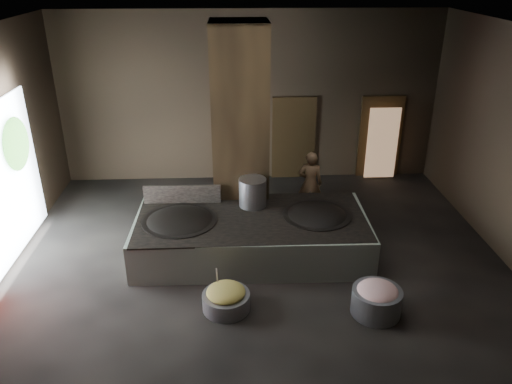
{
  "coord_description": "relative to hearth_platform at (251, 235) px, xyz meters",
  "views": [
    {
      "loc": [
        -0.47,
        -8.48,
        5.59
      ],
      "look_at": [
        -0.01,
        0.79,
        1.25
      ],
      "focal_mm": 35.0,
      "sensor_mm": 36.0,
      "label": 1
    }
  ],
  "objects": [
    {
      "name": "floor",
      "position": [
        0.12,
        -0.47,
        -0.46
      ],
      "size": [
        10.0,
        9.0,
        0.1
      ],
      "primitive_type": "cube",
      "color": "black",
      "rests_on": "ground"
    },
    {
      "name": "ceiling",
      "position": [
        0.12,
        -0.47,
        4.14
      ],
      "size": [
        10.0,
        9.0,
        0.1
      ],
      "primitive_type": "cube",
      "color": "black",
      "rests_on": "back_wall"
    },
    {
      "name": "back_wall",
      "position": [
        0.12,
        4.08,
        1.84
      ],
      "size": [
        10.0,
        0.1,
        4.5
      ],
      "primitive_type": "cube",
      "color": "black",
      "rests_on": "ground"
    },
    {
      "name": "front_wall",
      "position": [
        0.12,
        -5.02,
        1.84
      ],
      "size": [
        10.0,
        0.1,
        4.5
      ],
      "primitive_type": "cube",
      "color": "black",
      "rests_on": "ground"
    },
    {
      "name": "pillar",
      "position": [
        -0.18,
        1.43,
        1.84
      ],
      "size": [
        1.2,
        1.2,
        4.5
      ],
      "primitive_type": "cube",
      "color": "black",
      "rests_on": "ground"
    },
    {
      "name": "hearth_platform",
      "position": [
        0.0,
        0.0,
        0.0
      ],
      "size": [
        4.77,
        2.35,
        0.82
      ],
      "primitive_type": "cube",
      "rotation": [
        0.0,
        0.0,
        -0.02
      ],
      "color": "#A0B19F",
      "rests_on": "ground"
    },
    {
      "name": "platform_cap",
      "position": [
        0.0,
        -0.0,
        0.4
      ],
      "size": [
        4.62,
        2.22,
        0.03
      ],
      "primitive_type": "cube",
      "color": "black",
      "rests_on": "hearth_platform"
    },
    {
      "name": "wok_left",
      "position": [
        -1.45,
        -0.05,
        0.34
      ],
      "size": [
        1.49,
        1.49,
        0.41
      ],
      "primitive_type": "ellipsoid",
      "color": "black",
      "rests_on": "hearth_platform"
    },
    {
      "name": "wok_left_rim",
      "position": [
        -1.45,
        -0.05,
        0.41
      ],
      "size": [
        1.52,
        1.52,
        0.05
      ],
      "primitive_type": "cylinder",
      "color": "black",
      "rests_on": "hearth_platform"
    },
    {
      "name": "wok_right",
      "position": [
        1.35,
        0.05,
        0.34
      ],
      "size": [
        1.39,
        1.39,
        0.39
      ],
      "primitive_type": "ellipsoid",
      "color": "black",
      "rests_on": "hearth_platform"
    },
    {
      "name": "wok_right_rim",
      "position": [
        1.35,
        0.05,
        0.41
      ],
      "size": [
        1.42,
        1.42,
        0.05
      ],
      "primitive_type": "cylinder",
      "color": "black",
      "rests_on": "hearth_platform"
    },
    {
      "name": "stock_pot",
      "position": [
        0.05,
        0.55,
        0.72
      ],
      "size": [
        0.58,
        0.58,
        0.62
      ],
      "primitive_type": "cylinder",
      "color": "#ABACB3",
      "rests_on": "hearth_platform"
    },
    {
      "name": "splash_guard",
      "position": [
        -1.45,
        0.75,
        0.62
      ],
      "size": [
        1.64,
        0.09,
        0.41
      ],
      "primitive_type": "cube",
      "rotation": [
        0.0,
        0.0,
        -0.02
      ],
      "color": "black",
      "rests_on": "hearth_platform"
    },
    {
      "name": "cook",
      "position": [
        1.46,
        1.73,
        0.38
      ],
      "size": [
        0.62,
        0.44,
        1.57
      ],
      "primitive_type": "imported",
      "rotation": [
        0.0,
        0.0,
        3.01
      ],
      "color": "#836243",
      "rests_on": "ground"
    },
    {
      "name": "veg_basin",
      "position": [
        -0.52,
        -1.83,
        -0.26
      ],
      "size": [
        1.11,
        1.11,
        0.31
      ],
      "primitive_type": "cylinder",
      "rotation": [
        0.0,
        0.0,
        0.42
      ],
      "color": "slate",
      "rests_on": "ground"
    },
    {
      "name": "veg_fill",
      "position": [
        -0.52,
        -1.83,
        -0.06
      ],
      "size": [
        0.69,
        0.69,
        0.21
      ],
      "primitive_type": "ellipsoid",
      "color": "olive",
      "rests_on": "veg_basin"
    },
    {
      "name": "ladle",
      "position": [
        -0.67,
        -1.68,
        0.14
      ],
      "size": [
        0.03,
        0.33,
        0.6
      ],
      "primitive_type": "cylinder",
      "rotation": [
        0.49,
        0.0,
        -0.01
      ],
      "color": "#ABACB3",
      "rests_on": "veg_basin"
    },
    {
      "name": "meat_basin",
      "position": [
        2.07,
        -2.08,
        -0.18
      ],
      "size": [
        0.98,
        0.98,
        0.47
      ],
      "primitive_type": "cylinder",
      "rotation": [
        0.0,
        0.0,
        0.16
      ],
      "color": "slate",
      "rests_on": "ground"
    },
    {
      "name": "meat_fill",
      "position": [
        2.07,
        -2.08,
        0.04
      ],
      "size": [
        0.71,
        0.71,
        0.27
      ],
      "primitive_type": "ellipsoid",
      "color": "#D58085",
      "rests_on": "meat_basin"
    },
    {
      "name": "doorway_near",
      "position": [
        1.32,
        3.98,
        0.69
      ],
      "size": [
        1.18,
        0.08,
        2.38
      ],
      "primitive_type": "cube",
      "color": "black",
      "rests_on": "ground"
    },
    {
      "name": "doorway_near_glow",
      "position": [
        1.17,
        4.18,
        0.64
      ],
      "size": [
        0.87,
        0.04,
        2.06
      ],
      "primitive_type": "cube",
      "color": "#8C6647",
      "rests_on": "ground"
    },
    {
      "name": "doorway_far",
      "position": [
        3.72,
        3.98,
        0.69
      ],
      "size": [
        1.18,
        0.08,
        2.38
      ],
      "primitive_type": "cube",
      "color": "black",
      "rests_on": "ground"
    },
    {
      "name": "doorway_far_glow",
      "position": [
        3.71,
        3.69,
        0.64
      ],
      "size": [
        0.84,
        0.04,
        1.98
      ],
      "primitive_type": "cube",
      "color": "#8C6647",
      "rests_on": "ground"
    },
    {
      "name": "tree_silhouette",
      "position": [
        -4.73,
        0.83,
        1.79
      ],
      "size": [
        0.28,
        1.1,
        1.1
      ],
      "primitive_type": "ellipsoid",
      "color": "#194714",
      "rests_on": "left_opening"
    }
  ]
}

